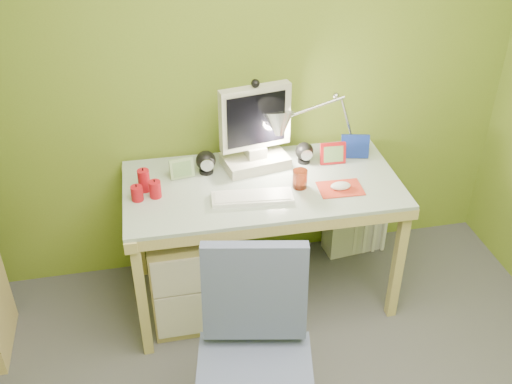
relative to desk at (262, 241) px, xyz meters
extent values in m
cube|color=olive|center=(-0.08, 0.39, 0.82)|extent=(3.20, 0.01, 2.40)
cube|color=white|center=(-0.08, -0.14, 0.39)|extent=(0.42, 0.17, 0.02)
cube|color=red|center=(0.38, -0.14, 0.39)|extent=(0.23, 0.17, 0.01)
ellipsoid|color=white|center=(0.38, -0.14, 0.40)|extent=(0.12, 0.09, 0.04)
cylinder|color=#9B3216|center=(0.18, -0.08, 0.43)|extent=(0.09, 0.09, 0.10)
cube|color=red|center=(0.42, 0.12, 0.44)|extent=(0.14, 0.03, 0.12)
cube|color=navy|center=(0.56, 0.16, 0.45)|extent=(0.15, 0.06, 0.13)
cube|color=#97BA7F|center=(-0.40, 0.14, 0.44)|extent=(0.13, 0.04, 0.11)
cube|color=silver|center=(0.67, 0.29, -0.19)|extent=(0.39, 0.19, 0.38)
camera|label=1|loc=(-0.57, -2.57, 2.05)|focal=42.00mm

